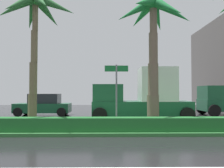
# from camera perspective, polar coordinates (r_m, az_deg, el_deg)

# --- Properties ---
(ground_plane) EXTENTS (90.00, 42.00, 0.10)m
(ground_plane) POSITION_cam_1_polar(r_m,az_deg,el_deg) (13.02, -3.56, -10.42)
(ground_plane) COLOR black
(near_lane_divider_stripe) EXTENTS (81.00, 0.14, 0.01)m
(near_lane_divider_stripe) POSITION_cam_1_polar(r_m,az_deg,el_deg) (6.18, -6.92, -19.57)
(near_lane_divider_stripe) COLOR white
(near_lane_divider_stripe) RESTS_ON ground_plane
(median_strip) EXTENTS (85.50, 4.00, 0.15)m
(median_strip) POSITION_cam_1_polar(r_m,az_deg,el_deg) (12.01, -3.80, -10.54)
(median_strip) COLOR #2D6B33
(median_strip) RESTS_ON ground_plane
(median_hedge) EXTENTS (76.50, 0.70, 0.60)m
(median_hedge) POSITION_cam_1_polar(r_m,az_deg,el_deg) (10.57, -4.20, -9.67)
(median_hedge) COLOR #1E6028
(median_hedge) RESTS_ON median_strip
(palm_tree_centre_left) EXTENTS (4.15, 3.86, 6.93)m
(palm_tree_centre_left) POSITION_cam_1_polar(r_m,az_deg,el_deg) (12.90, -18.03, 15.42)
(palm_tree_centre_left) COLOR brown
(palm_tree_centre_left) RESTS_ON median_strip
(palm_tree_centre) EXTENTS (4.02, 3.89, 6.84)m
(palm_tree_centre) POSITION_cam_1_polar(r_m,az_deg,el_deg) (12.58, 9.88, 13.92)
(palm_tree_centre) COLOR brown
(palm_tree_centre) RESTS_ON median_strip
(street_name_sign) EXTENTS (1.10, 0.08, 3.00)m
(street_name_sign) POSITION_cam_1_polar(r_m,az_deg,el_deg) (11.02, 1.08, -0.86)
(street_name_sign) COLOR slate
(street_name_sign) RESTS_ON median_strip
(car_in_traffic_second) EXTENTS (4.30, 2.02, 1.72)m
(car_in_traffic_second) POSITION_cam_1_polar(r_m,az_deg,el_deg) (19.68, -16.18, -4.89)
(car_in_traffic_second) COLOR #195133
(car_in_traffic_second) RESTS_ON ground_plane
(box_truck_lead) EXTENTS (6.40, 2.64, 3.46)m
(box_truck_lead) POSITION_cam_1_polar(r_m,az_deg,el_deg) (15.85, 7.28, -3.08)
(box_truck_lead) COLOR #195133
(box_truck_lead) RESTS_ON ground_plane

